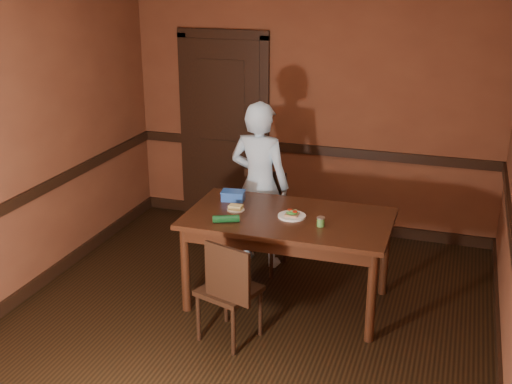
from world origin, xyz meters
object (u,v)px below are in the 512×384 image
Objects in this scene: chair_near at (229,288)px; sauce_jar at (321,222)px; person at (260,185)px; sandwich_plate at (292,215)px; chair_far at (261,223)px; cheese_saucer at (236,208)px; food_tub at (233,196)px; dining_table at (288,260)px.

chair_near is 0.92m from sauce_jar.
person is at bearing 134.11° from sauce_jar.
chair_far is at bearing 128.43° from sandwich_plate.
cheese_saucer is at bearing 171.60° from sauce_jar.
person reaches higher than sauce_jar.
person is (-0.04, 0.10, 0.35)m from chair_far.
sauce_jar is 0.94m from food_tub.
chair_far reaches higher than dining_table.
sandwich_plate is at bearing -47.05° from chair_far.
person reaches higher than dining_table.
person is 20.69× the size of sauce_jar.
food_tub is at bearing 115.18° from cheese_saucer.
person is 0.69m from cheese_saucer.
chair_near is 0.54× the size of person.
chair_near is at bearing -74.33° from cheese_saucer.
chair_near is 0.82m from cheese_saucer.
sauce_jar reaches higher than dining_table.
person reaches higher than cheese_saucer.
sauce_jar reaches higher than sandwich_plate.
person reaches higher than chair_near.
chair_far is 6.06× the size of cheese_saucer.
dining_table is 21.94× the size of sauce_jar.
person is (-0.48, 0.68, 0.41)m from dining_table.
sauce_jar is at bearing -117.46° from chair_near.
food_tub is at bearing 158.83° from sauce_jar.
chair_far is at bearing 136.29° from sauce_jar.
chair_far is (-0.43, 0.58, 0.06)m from dining_table.
sauce_jar reaches higher than cheese_saucer.
food_tub is (-0.88, 0.34, 0.00)m from sauce_jar.
chair_near is (0.16, -1.28, -0.03)m from chair_far.
person is 0.48m from food_tub.
chair_near reaches higher than cheese_saucer.
chair_far reaches higher than food_tub.
cheese_saucer is 0.68× the size of food_tub.
food_tub is (-0.10, -0.47, 0.04)m from person.
chair_far is 11.82× the size of sauce_jar.
sandwich_plate is at bearing -7.18° from dining_table.
person is at bearing -63.93° from chair_near.
sandwich_plate reaches higher than cheese_saucer.
food_tub is at bearing 84.98° from person.
chair_near is 3.70× the size of sandwich_plate.
chair_far is 3.93× the size of sandwich_plate.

